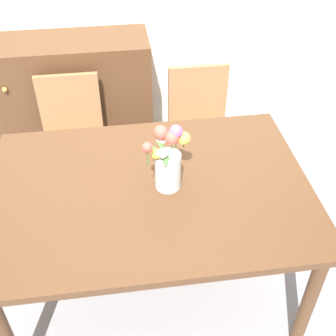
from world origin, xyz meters
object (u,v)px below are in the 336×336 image
(chair_left, at_px, (73,132))
(flower_vase, at_px, (168,160))
(dining_table, at_px, (151,199))
(dresser, at_px, (58,104))
(chair_right, at_px, (200,122))

(chair_left, bearing_deg, flower_vase, 120.84)
(dining_table, bearing_deg, flower_vase, 6.95)
(dresser, bearing_deg, flower_vase, -63.42)
(dining_table, xyz_separation_m, chair_left, (-0.45, 0.91, -0.17))
(chair_left, bearing_deg, dining_table, 116.07)
(dining_table, relative_size, flower_vase, 4.97)
(chair_right, height_order, flower_vase, flower_vase)
(chair_right, height_order, dresser, dresser)
(dining_table, height_order, chair_right, chair_right)
(dining_table, bearing_deg, dresser, 113.12)
(chair_left, distance_m, flower_vase, 1.13)
(dresser, height_order, flower_vase, flower_vase)
(dining_table, xyz_separation_m, flower_vase, (0.09, 0.01, 0.24))
(dining_table, xyz_separation_m, dresser, (-0.57, 1.33, -0.19))
(flower_vase, bearing_deg, chair_left, 120.84)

